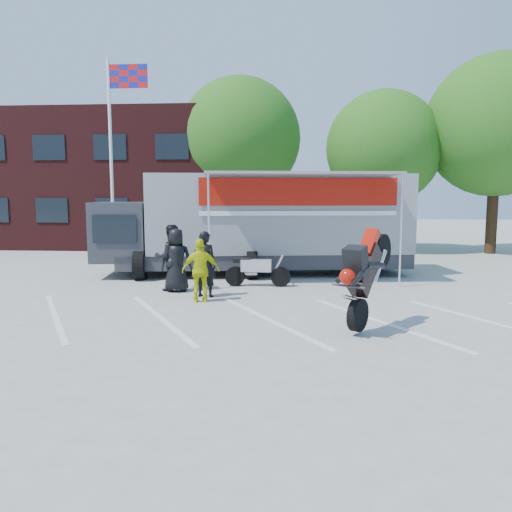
# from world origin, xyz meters

# --- Properties ---
(ground) EXTENTS (100.00, 100.00, 0.00)m
(ground) POSITION_xyz_m (0.00, 0.00, 0.00)
(ground) COLOR #ACACA6
(ground) RESTS_ON ground
(parking_bay_lines) EXTENTS (18.09, 13.33, 0.01)m
(parking_bay_lines) POSITION_xyz_m (0.00, 1.00, 0.01)
(parking_bay_lines) COLOR white
(parking_bay_lines) RESTS_ON ground
(office_building) EXTENTS (18.00, 8.00, 7.00)m
(office_building) POSITION_xyz_m (-10.00, 18.00, 3.50)
(office_building) COLOR #3F1414
(office_building) RESTS_ON ground
(flagpole) EXTENTS (1.61, 0.12, 8.00)m
(flagpole) POSITION_xyz_m (-6.24, 10.00, 5.05)
(flagpole) COLOR white
(flagpole) RESTS_ON ground
(tree_left) EXTENTS (6.12, 6.12, 8.64)m
(tree_left) POSITION_xyz_m (-2.00, 16.00, 5.57)
(tree_left) COLOR #382314
(tree_left) RESTS_ON ground
(tree_mid) EXTENTS (5.44, 5.44, 7.68)m
(tree_mid) POSITION_xyz_m (5.00, 15.00, 4.94)
(tree_mid) COLOR #382314
(tree_mid) RESTS_ON ground
(tree_right) EXTENTS (6.46, 6.46, 9.12)m
(tree_right) POSITION_xyz_m (10.00, 14.50, 5.88)
(tree_right) COLOR #382314
(tree_right) RESTS_ON ground
(transporter_truck) EXTENTS (11.26, 6.50, 3.40)m
(transporter_truck) POSITION_xyz_m (-0.27, 7.47, 0.00)
(transporter_truck) COLOR gray
(transporter_truck) RESTS_ON ground
(parked_motorcycle) EXTENTS (2.00, 0.68, 1.04)m
(parked_motorcycle) POSITION_xyz_m (-0.33, 5.05, 0.00)
(parked_motorcycle) COLOR silver
(parked_motorcycle) RESTS_ON ground
(stunt_bike_rider) EXTENTS (1.73, 2.02, 2.17)m
(stunt_bike_rider) POSITION_xyz_m (2.37, 0.57, 0.00)
(stunt_bike_rider) COLOR black
(stunt_bike_rider) RESTS_ON ground
(spectator_leather_a) EXTENTS (0.95, 0.69, 1.79)m
(spectator_leather_a) POSITION_xyz_m (-2.55, 4.07, 0.89)
(spectator_leather_a) COLOR black
(spectator_leather_a) RESTS_ON ground
(spectator_leather_b) EXTENTS (0.72, 0.55, 1.76)m
(spectator_leather_b) POSITION_xyz_m (-1.62, 3.40, 0.88)
(spectator_leather_b) COLOR black
(spectator_leather_b) RESTS_ON ground
(spectator_leather_c) EXTENTS (1.12, 1.02, 1.88)m
(spectator_leather_c) POSITION_xyz_m (-2.74, 4.21, 0.94)
(spectator_leather_c) COLOR black
(spectator_leather_c) RESTS_ON ground
(spectator_hivis) EXTENTS (1.01, 0.59, 1.61)m
(spectator_hivis) POSITION_xyz_m (-1.62, 2.76, 0.81)
(spectator_hivis) COLOR #D2D90B
(spectator_hivis) RESTS_ON ground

